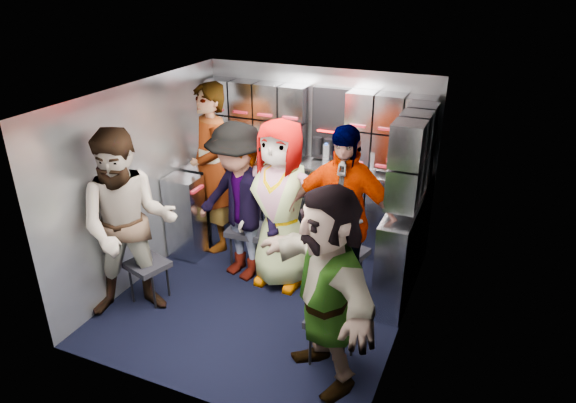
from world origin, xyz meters
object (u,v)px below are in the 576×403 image
at_px(jump_seat_near_left, 148,267).
at_px(attendant_arc_a, 129,226).
at_px(jump_seat_center, 288,241).
at_px(attendant_arc_b, 239,203).
at_px(attendant_arc_e, 327,288).
at_px(attendant_arc_c, 281,205).
at_px(attendant_arc_d, 341,218).
at_px(attendant_standing, 211,169).
at_px(jump_seat_mid_left, 248,232).
at_px(jump_seat_near_right, 332,321).
at_px(jump_seat_mid_right, 344,255).

height_order(jump_seat_near_left, attendant_arc_a, attendant_arc_a).
height_order(jump_seat_near_left, jump_seat_center, jump_seat_center).
bearing_deg(jump_seat_center, attendant_arc_a, -132.09).
height_order(attendant_arc_b, attendant_arc_e, attendant_arc_b).
relative_size(attendant_arc_a, attendant_arc_e, 1.08).
bearing_deg(attendant_arc_c, jump_seat_near_left, -140.33).
relative_size(jump_seat_near_left, attendant_arc_b, 0.26).
bearing_deg(jump_seat_near_left, attendant_arc_d, 23.34).
xyz_separation_m(attendant_standing, attendant_arc_d, (1.74, -0.50, -0.07)).
relative_size(jump_seat_near_left, jump_seat_center, 0.96).
xyz_separation_m(jump_seat_near_left, attendant_arc_b, (0.63, 0.79, 0.48)).
bearing_deg(attendant_arc_b, jump_seat_center, 43.08).
xyz_separation_m(jump_seat_mid_left, attendant_arc_d, (1.13, -0.21, 0.49)).
xyz_separation_m(jump_seat_center, attendant_arc_d, (0.67, -0.26, 0.53)).
relative_size(jump_seat_near_left, jump_seat_near_right, 0.97).
relative_size(attendant_arc_a, attendant_arc_b, 1.07).
xyz_separation_m(jump_seat_mid_right, attendant_standing, (-1.74, 0.32, 0.57)).
bearing_deg(jump_seat_near_left, jump_seat_mid_right, 28.08).
bearing_deg(jump_seat_center, attendant_arc_b, -152.94).
relative_size(jump_seat_mid_left, attendant_arc_e, 0.29).
relative_size(jump_seat_mid_left, jump_seat_near_right, 1.05).
relative_size(jump_seat_mid_right, attendant_arc_d, 0.27).
height_order(attendant_arc_d, attendant_arc_e, attendant_arc_d).
xyz_separation_m(attendant_standing, attendant_arc_e, (1.97, -1.57, -0.13)).
distance_m(jump_seat_center, jump_seat_mid_right, 0.68).
relative_size(jump_seat_mid_right, attendant_arc_b, 0.28).
xyz_separation_m(jump_seat_near_left, jump_seat_mid_right, (1.76, 0.94, 0.04)).
bearing_deg(attendant_arc_e, attendant_arc_b, -177.36).
distance_m(jump_seat_mid_left, attendant_arc_d, 1.25).
relative_size(jump_seat_near_right, attendant_arc_a, 0.25).
xyz_separation_m(attendant_arc_c, attendant_arc_d, (0.67, -0.08, 0.03)).
bearing_deg(jump_seat_mid_left, jump_seat_center, 6.56).
xyz_separation_m(jump_seat_near_left, jump_seat_near_right, (1.99, -0.13, 0.03)).
bearing_deg(jump_seat_near_right, attendant_arc_e, -90.00).
relative_size(jump_seat_mid_left, attendant_arc_b, 0.28).
bearing_deg(attendant_arc_d, attendant_arc_c, 171.35).
xyz_separation_m(attendant_arc_a, attendant_arc_e, (1.99, -0.13, -0.07)).
distance_m(jump_seat_near_left, attendant_standing, 1.40).
bearing_deg(attendant_arc_d, jump_seat_near_right, -76.99).
height_order(jump_seat_mid_left, jump_seat_center, jump_seat_mid_left).
xyz_separation_m(jump_seat_near_right, attendant_standing, (-1.97, 1.39, 0.58)).
distance_m(jump_seat_center, jump_seat_near_right, 1.47).
xyz_separation_m(jump_seat_mid_left, attendant_arc_e, (1.36, -1.28, 0.42)).
relative_size(attendant_arc_a, attendant_arc_c, 1.03).
xyz_separation_m(jump_seat_mid_left, jump_seat_near_right, (1.36, -1.10, -0.02)).
bearing_deg(attendant_arc_c, attendant_arc_a, -134.87).
bearing_deg(jump_seat_center, attendant_arc_d, -21.36).
relative_size(jump_seat_mid_left, jump_seat_mid_right, 1.00).
relative_size(attendant_arc_c, attendant_arc_e, 1.05).
xyz_separation_m(jump_seat_near_right, attendant_arc_c, (-0.91, 0.97, 0.49)).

